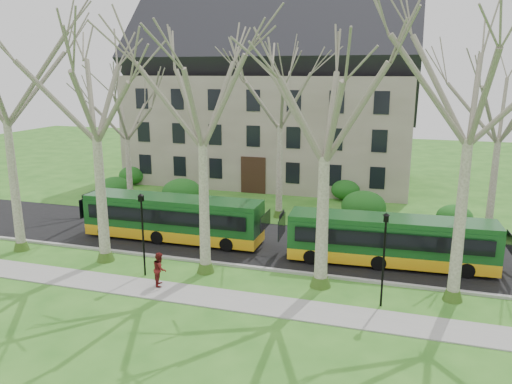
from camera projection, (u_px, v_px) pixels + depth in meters
ground at (260, 281)px, 25.29m from camera, size 120.00×120.00×0.00m
sidewalk at (245, 302)px, 22.96m from camera, size 70.00×2.00×0.06m
road at (286, 246)px, 30.40m from camera, size 80.00×8.00×0.06m
curb at (268, 269)px, 26.67m from camera, size 80.00×0.25×0.14m
building at (272, 96)px, 47.41m from camera, size 26.50×12.20×16.00m
tree_row_verge at (263, 144)px, 23.92m from camera, size 49.00×7.00×14.00m
tree_row_far at (287, 136)px, 34.48m from camera, size 33.00×7.00×12.00m
lamp_row at (255, 240)px, 23.76m from camera, size 36.22×0.22×4.30m
hedges at (254, 193)px, 39.40m from camera, size 30.60×8.60×2.00m
bus_lead at (173, 218)px, 31.15m from camera, size 11.30×2.41×2.82m
bus_follow at (390, 240)px, 27.14m from camera, size 11.07×2.88×2.74m
pedestrian_b at (160, 269)px, 24.55m from camera, size 0.90×1.00×1.69m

